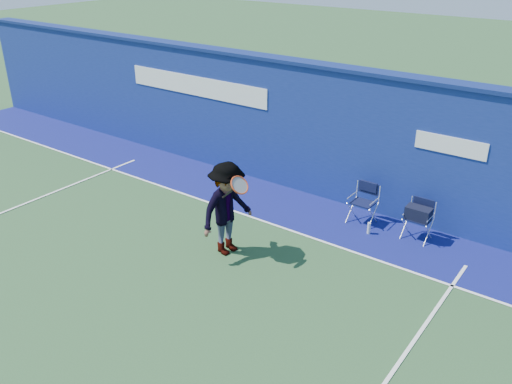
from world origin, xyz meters
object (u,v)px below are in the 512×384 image
Objects in this scene: directors_chair_right at (417,224)px; water_bottle at (369,228)px; directors_chair_left at (363,210)px; tennis_player at (227,209)px.

water_bottle is (-0.86, -0.39, -0.22)m from directors_chair_right.
tennis_player is (-1.57, -2.63, 0.64)m from directors_chair_left.
directors_chair_right is at bearing 0.38° from directors_chair_left.
directors_chair_left is 0.47× the size of tennis_player.
water_bottle is (0.34, -0.38, -0.16)m from directors_chair_left.
water_bottle is at bearing -47.78° from directors_chair_left.
directors_chair_right is at bearing 24.36° from water_bottle.
directors_chair_left is at bearing 59.18° from tennis_player.
water_bottle is 3.06m from tennis_player.
directors_chair_left is 3.13m from tennis_player.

